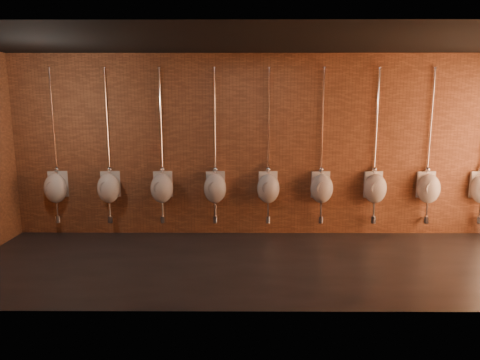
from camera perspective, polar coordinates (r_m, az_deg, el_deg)
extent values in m
plane|color=black|center=(6.51, 1.99, -11.01)|extent=(8.50, 8.50, 0.00)
cube|color=black|center=(6.12, 2.18, 18.12)|extent=(8.50, 3.00, 0.04)
cube|color=#9F5F3A|center=(7.60, 1.73, 4.52)|extent=(8.50, 0.04, 3.20)
cube|color=#9F5F3A|center=(4.63, 2.65, 0.73)|extent=(8.50, 0.04, 3.20)
ellipsoid|color=silver|center=(8.68, -29.10, -0.97)|extent=(0.46, 0.41, 0.53)
cube|color=silver|center=(8.78, -28.71, -0.46)|extent=(0.34, 0.10, 0.47)
sphere|color=silver|center=(8.72, -28.96, 1.27)|extent=(0.09, 0.09, 0.09)
cylinder|color=silver|center=(8.75, -28.90, -3.24)|extent=(0.04, 0.04, 0.30)
cylinder|color=silver|center=(8.79, -28.78, -4.58)|extent=(0.09, 0.09, 0.13)
cylinder|color=silver|center=(8.87, -28.51, -4.44)|extent=(0.04, 0.17, 0.04)
ellipsoid|color=silver|center=(8.26, -23.38, -1.02)|extent=(0.46, 0.41, 0.53)
cube|color=silver|center=(8.37, -23.05, -0.49)|extent=(0.34, 0.10, 0.47)
cylinder|color=#9D9D9D|center=(8.13, -23.77, -0.99)|extent=(0.23, 0.06, 0.23)
cylinder|color=silver|center=(8.23, -23.66, 7.18)|extent=(0.03, 0.03, 1.82)
sphere|color=silver|center=(8.30, -23.26, 1.33)|extent=(0.09, 0.09, 0.09)
cylinder|color=silver|center=(8.24, -24.13, 13.50)|extent=(0.06, 0.06, 0.01)
cylinder|color=silver|center=(8.33, -23.21, -3.41)|extent=(0.04, 0.04, 0.30)
cylinder|color=silver|center=(8.38, -23.11, -4.82)|extent=(0.09, 0.09, 0.13)
cylinder|color=silver|center=(8.45, -22.88, -4.67)|extent=(0.04, 0.17, 0.04)
ellipsoid|color=silver|center=(7.92, -17.12, -1.07)|extent=(0.46, 0.41, 0.53)
cube|color=silver|center=(8.04, -16.86, -0.52)|extent=(0.34, 0.10, 0.47)
cylinder|color=#9D9D9D|center=(7.79, -17.42, -1.04)|extent=(0.23, 0.06, 0.23)
cylinder|color=silver|center=(7.89, -17.33, 7.47)|extent=(0.03, 0.03, 1.82)
sphere|color=silver|center=(7.97, -17.02, 1.38)|extent=(0.09, 0.09, 0.09)
cylinder|color=silver|center=(7.91, -17.69, 14.07)|extent=(0.06, 0.06, 0.01)
cylinder|color=silver|center=(8.00, -16.98, -3.56)|extent=(0.04, 0.04, 0.30)
cylinder|color=silver|center=(8.05, -16.90, -5.02)|extent=(0.09, 0.09, 0.13)
cylinder|color=silver|center=(8.13, -16.72, -4.86)|extent=(0.04, 0.17, 0.04)
ellipsoid|color=silver|center=(7.69, -10.39, -1.11)|extent=(0.46, 0.41, 0.53)
cube|color=silver|center=(7.81, -10.22, -0.54)|extent=(0.34, 0.10, 0.47)
cylinder|color=#9D9D9D|center=(7.56, -10.58, -1.08)|extent=(0.23, 0.06, 0.23)
cylinder|color=silver|center=(7.66, -10.52, 7.69)|extent=(0.03, 0.03, 1.82)
sphere|color=silver|center=(7.74, -10.33, 1.41)|extent=(0.09, 0.09, 0.09)
cylinder|color=silver|center=(7.68, -10.75, 14.50)|extent=(0.06, 0.06, 0.01)
cylinder|color=silver|center=(7.77, -10.31, -3.67)|extent=(0.04, 0.04, 0.30)
cylinder|color=silver|center=(7.82, -10.26, -5.17)|extent=(0.09, 0.09, 0.13)
cylinder|color=silver|center=(7.91, -10.14, -5.00)|extent=(0.04, 0.17, 0.04)
ellipsoid|color=silver|center=(7.58, -3.35, -1.14)|extent=(0.46, 0.41, 0.53)
cube|color=silver|center=(7.70, -3.29, -0.55)|extent=(0.34, 0.10, 0.47)
cylinder|color=#9D9D9D|center=(7.44, -3.42, -1.10)|extent=(0.23, 0.06, 0.23)
cylinder|color=silver|center=(7.55, -3.39, 7.81)|extent=(0.03, 0.03, 1.82)
sphere|color=silver|center=(7.62, -3.33, 1.43)|extent=(0.09, 0.09, 0.09)
cylinder|color=silver|center=(7.56, -3.47, 14.72)|extent=(0.06, 0.06, 0.01)
cylinder|color=silver|center=(7.65, -3.33, -3.73)|extent=(0.04, 0.04, 0.30)
cylinder|color=silver|center=(7.71, -3.31, -5.26)|extent=(0.09, 0.09, 0.13)
cylinder|color=silver|center=(7.79, -3.27, -5.08)|extent=(0.04, 0.17, 0.04)
ellipsoid|color=silver|center=(7.58, 3.80, -1.14)|extent=(0.46, 0.41, 0.53)
cube|color=silver|center=(7.70, 3.74, -0.56)|extent=(0.34, 0.10, 0.47)
cylinder|color=#9D9D9D|center=(7.44, 3.86, -1.11)|extent=(0.23, 0.06, 0.23)
cylinder|color=silver|center=(7.54, 3.85, 7.80)|extent=(0.03, 0.03, 1.82)
sphere|color=silver|center=(7.62, 3.78, 1.42)|extent=(0.09, 0.09, 0.09)
cylinder|color=silver|center=(7.56, 3.94, 14.72)|extent=(0.06, 0.06, 0.01)
cylinder|color=silver|center=(7.65, 3.76, -3.74)|extent=(0.04, 0.04, 0.30)
cylinder|color=silver|center=(7.71, 3.74, -5.26)|extent=(0.09, 0.09, 0.13)
cylinder|color=silver|center=(7.79, 3.71, -5.09)|extent=(0.04, 0.17, 0.04)
ellipsoid|color=silver|center=(7.69, 10.84, -1.13)|extent=(0.46, 0.41, 0.53)
cube|color=silver|center=(7.81, 10.67, -0.56)|extent=(0.34, 0.10, 0.47)
cylinder|color=#9D9D9D|center=(7.56, 11.02, -1.10)|extent=(0.23, 0.06, 0.23)
cylinder|color=silver|center=(7.66, 10.98, 7.68)|extent=(0.03, 0.03, 1.82)
sphere|color=silver|center=(7.73, 10.78, 1.39)|extent=(0.09, 0.09, 0.09)
cylinder|color=silver|center=(7.67, 11.22, 14.48)|extent=(0.06, 0.06, 0.01)
cylinder|color=silver|center=(7.77, 10.75, -3.69)|extent=(0.04, 0.04, 0.30)
cylinder|color=silver|center=(7.82, 10.70, -5.19)|extent=(0.09, 0.09, 0.13)
cylinder|color=silver|center=(7.90, 10.58, -5.02)|extent=(0.04, 0.17, 0.04)
ellipsoid|color=silver|center=(7.92, 17.57, -1.11)|extent=(0.46, 0.41, 0.53)
cube|color=silver|center=(8.03, 17.31, -0.55)|extent=(0.34, 0.10, 0.47)
cylinder|color=#9D9D9D|center=(7.79, 17.87, -1.07)|extent=(0.23, 0.06, 0.23)
cylinder|color=silver|center=(7.89, 17.80, 7.45)|extent=(0.03, 0.03, 1.82)
sphere|color=silver|center=(7.96, 17.48, 1.35)|extent=(0.09, 0.09, 0.09)
cylinder|color=silver|center=(7.90, 18.17, 14.05)|extent=(0.06, 0.06, 0.01)
cylinder|color=silver|center=(7.99, 17.43, -3.60)|extent=(0.04, 0.04, 0.30)
cylinder|color=silver|center=(8.05, 17.35, -5.05)|extent=(0.09, 0.09, 0.13)
cylinder|color=silver|center=(8.13, 17.17, -4.89)|extent=(0.04, 0.17, 0.04)
ellipsoid|color=silver|center=(8.25, 23.85, -1.07)|extent=(0.46, 0.41, 0.53)
cube|color=silver|center=(8.36, 23.52, -0.53)|extent=(0.34, 0.10, 0.47)
cylinder|color=#9D9D9D|center=(8.12, 24.23, -1.03)|extent=(0.23, 0.06, 0.23)
cylinder|color=silver|center=(8.22, 24.14, 7.14)|extent=(0.03, 0.03, 1.82)
sphere|color=silver|center=(8.29, 23.73, 1.29)|extent=(0.09, 0.09, 0.09)
cylinder|color=silver|center=(8.23, 24.62, 13.47)|extent=(0.06, 0.06, 0.01)
cylinder|color=silver|center=(8.32, 23.67, -3.46)|extent=(0.04, 0.04, 0.30)
cylinder|color=silver|center=(8.37, 23.57, -4.86)|extent=(0.09, 0.09, 0.13)
cylinder|color=silver|center=(8.45, 23.34, -4.71)|extent=(0.04, 0.17, 0.04)
cube|color=silver|center=(8.77, 29.19, -0.51)|extent=(0.34, 0.10, 0.47)
cylinder|color=silver|center=(8.74, 29.37, -3.30)|extent=(0.04, 0.04, 0.30)
cylinder|color=silver|center=(8.78, 29.25, -4.64)|extent=(0.09, 0.09, 0.13)
cylinder|color=silver|center=(8.86, 28.98, -4.50)|extent=(0.04, 0.17, 0.04)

